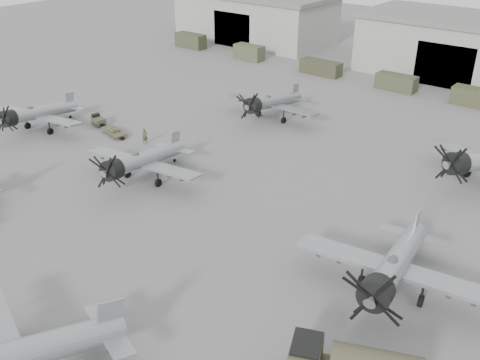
{
  "coord_description": "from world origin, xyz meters",
  "views": [
    {
      "loc": [
        23.61,
        -19.2,
        22.98
      ],
      "look_at": [
        -1.13,
        11.57,
        2.5
      ],
      "focal_mm": 40.0,
      "sensor_mm": 36.0,
      "label": 1
    }
  ],
  "objects_px": {
    "aircraft_mid_0": "(35,114)",
    "aircraft_mid_1": "(140,161)",
    "aircraft_far_0": "(271,103)",
    "tug_trailer": "(104,125)",
    "ground_crew": "(145,136)",
    "aircraft_mid_2": "(394,267)"
  },
  "relations": [
    {
      "from": "aircraft_mid_0",
      "to": "aircraft_mid_1",
      "type": "height_order",
      "value": "aircraft_mid_1"
    },
    {
      "from": "aircraft_mid_1",
      "to": "aircraft_mid_2",
      "type": "bearing_deg",
      "value": -10.69
    },
    {
      "from": "aircraft_mid_0",
      "to": "ground_crew",
      "type": "xyz_separation_m",
      "value": [
        12.02,
        5.29,
        -1.29
      ]
    },
    {
      "from": "aircraft_mid_2",
      "to": "ground_crew",
      "type": "relative_size",
      "value": 7.71
    },
    {
      "from": "aircraft_mid_2",
      "to": "tug_trailer",
      "type": "xyz_separation_m",
      "value": [
        -38.14,
        7.03,
        -1.9
      ]
    },
    {
      "from": "aircraft_mid_1",
      "to": "ground_crew",
      "type": "bearing_deg",
      "value": 126.81
    },
    {
      "from": "aircraft_mid_2",
      "to": "tug_trailer",
      "type": "height_order",
      "value": "aircraft_mid_2"
    },
    {
      "from": "aircraft_mid_2",
      "to": "ground_crew",
      "type": "height_order",
      "value": "aircraft_mid_2"
    },
    {
      "from": "aircraft_mid_0",
      "to": "aircraft_mid_2",
      "type": "xyz_separation_m",
      "value": [
        43.34,
        -1.8,
        0.24
      ]
    },
    {
      "from": "aircraft_mid_0",
      "to": "aircraft_far_0",
      "type": "height_order",
      "value": "aircraft_far_0"
    },
    {
      "from": "tug_trailer",
      "to": "aircraft_far_0",
      "type": "bearing_deg",
      "value": 58.87
    },
    {
      "from": "aircraft_mid_0",
      "to": "aircraft_mid_2",
      "type": "bearing_deg",
      "value": -12.7
    },
    {
      "from": "aircraft_mid_1",
      "to": "tug_trailer",
      "type": "height_order",
      "value": "aircraft_mid_1"
    },
    {
      "from": "aircraft_mid_1",
      "to": "aircraft_far_0",
      "type": "relative_size",
      "value": 1.02
    },
    {
      "from": "aircraft_mid_0",
      "to": "aircraft_mid_1",
      "type": "distance_m",
      "value": 18.49
    },
    {
      "from": "aircraft_mid_0",
      "to": "aircraft_mid_2",
      "type": "height_order",
      "value": "aircraft_mid_2"
    },
    {
      "from": "aircraft_far_0",
      "to": "aircraft_mid_0",
      "type": "bearing_deg",
      "value": -134.32
    },
    {
      "from": "aircraft_far_0",
      "to": "tug_trailer",
      "type": "relative_size",
      "value": 1.81
    },
    {
      "from": "aircraft_far_0",
      "to": "tug_trailer",
      "type": "xyz_separation_m",
      "value": [
        -13.12,
        -14.22,
        -1.69
      ]
    },
    {
      "from": "aircraft_mid_1",
      "to": "aircraft_mid_2",
      "type": "height_order",
      "value": "aircraft_mid_2"
    },
    {
      "from": "aircraft_mid_2",
      "to": "aircraft_far_0",
      "type": "bearing_deg",
      "value": 131.06
    },
    {
      "from": "aircraft_mid_1",
      "to": "aircraft_far_0",
      "type": "distance_m",
      "value": 20.46
    }
  ]
}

